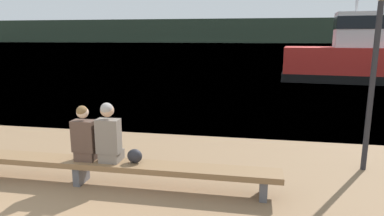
{
  "coord_description": "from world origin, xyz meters",
  "views": [
    {
      "loc": [
        2.94,
        -2.94,
        2.53
      ],
      "look_at": [
        1.42,
        5.24,
        0.77
      ],
      "focal_mm": 32.0,
      "sensor_mm": 36.0,
      "label": 1
    }
  ],
  "objects_px": {
    "person_right": "(109,135)",
    "deck_lamp_post": "(375,61)",
    "bench_main": "(81,164)",
    "person_left": "(85,136)",
    "tugboat_red": "(351,60)",
    "shopping_bag": "(135,156)"
  },
  "relations": [
    {
      "from": "person_right",
      "to": "shopping_bag",
      "type": "xyz_separation_m",
      "value": [
        0.43,
        0.03,
        -0.36
      ]
    },
    {
      "from": "shopping_bag",
      "to": "person_left",
      "type": "bearing_deg",
      "value": -178.04
    },
    {
      "from": "person_left",
      "to": "person_right",
      "type": "height_order",
      "value": "person_right"
    },
    {
      "from": "person_right",
      "to": "deck_lamp_post",
      "type": "distance_m",
      "value": 4.91
    },
    {
      "from": "person_right",
      "to": "deck_lamp_post",
      "type": "bearing_deg",
      "value": 19.07
    },
    {
      "from": "shopping_bag",
      "to": "deck_lamp_post",
      "type": "xyz_separation_m",
      "value": [
        4.08,
        1.53,
        1.54
      ]
    },
    {
      "from": "bench_main",
      "to": "tugboat_red",
      "type": "bearing_deg",
      "value": 62.18
    },
    {
      "from": "person_left",
      "to": "tugboat_red",
      "type": "bearing_deg",
      "value": 62.5
    },
    {
      "from": "tugboat_red",
      "to": "shopping_bag",
      "type": "bearing_deg",
      "value": 161.48
    },
    {
      "from": "person_right",
      "to": "tugboat_red",
      "type": "xyz_separation_m",
      "value": [
        7.66,
        15.58,
        0.31
      ]
    },
    {
      "from": "person_left",
      "to": "tugboat_red",
      "type": "xyz_separation_m",
      "value": [
        8.11,
        15.57,
        0.36
      ]
    },
    {
      "from": "bench_main",
      "to": "person_left",
      "type": "xyz_separation_m",
      "value": [
        0.11,
        -0.0,
        0.5
      ]
    },
    {
      "from": "person_right",
      "to": "deck_lamp_post",
      "type": "height_order",
      "value": "deck_lamp_post"
    },
    {
      "from": "bench_main",
      "to": "tugboat_red",
      "type": "distance_m",
      "value": 17.63
    },
    {
      "from": "person_left",
      "to": "deck_lamp_post",
      "type": "xyz_separation_m",
      "value": [
        4.95,
        1.56,
        1.23
      ]
    },
    {
      "from": "tugboat_red",
      "to": "person_left",
      "type": "bearing_deg",
      "value": 158.93
    },
    {
      "from": "deck_lamp_post",
      "to": "tugboat_red",
      "type": "bearing_deg",
      "value": 77.32
    },
    {
      "from": "shopping_bag",
      "to": "deck_lamp_post",
      "type": "bearing_deg",
      "value": 20.52
    },
    {
      "from": "person_left",
      "to": "deck_lamp_post",
      "type": "distance_m",
      "value": 5.33
    },
    {
      "from": "bench_main",
      "to": "tugboat_red",
      "type": "height_order",
      "value": "tugboat_red"
    },
    {
      "from": "bench_main",
      "to": "deck_lamp_post",
      "type": "bearing_deg",
      "value": 17.08
    },
    {
      "from": "tugboat_red",
      "to": "bench_main",
      "type": "bearing_deg",
      "value": 158.61
    }
  ]
}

